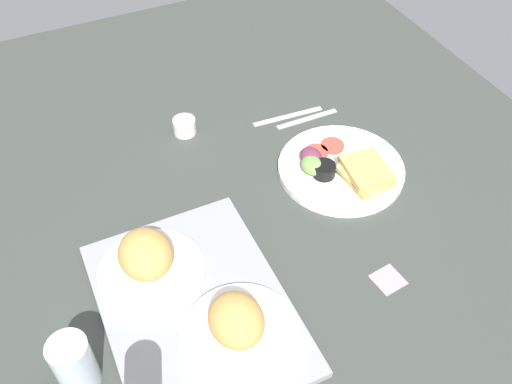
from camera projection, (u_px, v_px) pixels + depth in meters
ground_plane at (272, 211)px, 125.31cm from camera, size 190.00×150.00×3.00cm
serving_tray at (195, 307)px, 105.66cm from camera, size 45.10×33.14×1.60cm
bread_plate_near at (239, 328)px, 98.22cm from camera, size 21.69×21.69×8.99cm
bread_plate_far at (148, 261)px, 107.51cm from camera, size 20.67×20.67×9.47cm
plate_with_salad at (341, 168)px, 130.13cm from camera, size 29.31×29.31×5.40cm
drinking_glass at (74, 364)px, 92.51cm from camera, size 6.79×6.79×11.56cm
espresso_cup at (185, 126)px, 139.95cm from camera, size 5.60×5.60×4.00cm
fork at (307, 119)px, 144.74cm from camera, size 1.50×17.01×0.50cm
knife at (288, 116)px, 145.44cm from camera, size 2.62×19.05×0.50cm
sticky_note at (388, 279)px, 110.81cm from camera, size 6.22×6.22×0.12cm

